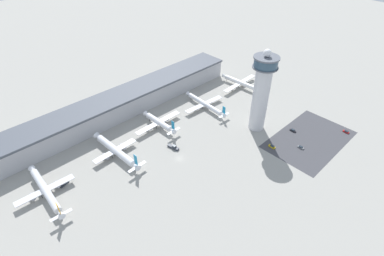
% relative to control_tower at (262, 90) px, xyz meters
% --- Properties ---
extents(ground_plane, '(1000.00, 1000.00, 0.00)m').
position_rel_control_tower_xyz_m(ground_plane, '(-62.99, 13.42, -30.68)').
color(ground_plane, '#9E9B93').
extents(terminal_building, '(210.33, 25.00, 16.52)m').
position_rel_control_tower_xyz_m(terminal_building, '(-62.99, 83.42, -22.32)').
color(terminal_building, '#B2B2B7').
rests_on(terminal_building, ground).
extents(control_tower, '(16.66, 16.66, 59.63)m').
position_rel_control_tower_xyz_m(control_tower, '(0.00, 0.00, 0.00)').
color(control_tower, silver).
rests_on(control_tower, ground).
extents(parking_lot_surface, '(64.00, 40.00, 0.01)m').
position_rel_control_tower_xyz_m(parking_lot_surface, '(15.19, -34.56, -30.67)').
color(parking_lot_surface, '#424247').
rests_on(parking_lot_surface, ground).
extents(airplane_gate_alpha, '(32.62, 46.13, 13.08)m').
position_rel_control_tower_xyz_m(airplane_gate_alpha, '(-136.46, 42.02, -26.24)').
color(airplane_gate_alpha, silver).
rests_on(airplane_gate_alpha, ground).
extents(airplane_gate_bravo, '(30.91, 46.13, 13.77)m').
position_rel_control_tower_xyz_m(airplane_gate_bravo, '(-90.30, 44.06, -26.51)').
color(airplane_gate_bravo, silver).
rests_on(airplane_gate_bravo, ground).
extents(airplane_gate_charlie, '(38.89, 33.03, 12.84)m').
position_rel_control_tower_xyz_m(airplane_gate_charlie, '(-50.81, 48.99, -26.43)').
color(airplane_gate_charlie, white).
rests_on(airplane_gate_charlie, ground).
extents(airplane_gate_delta, '(36.44, 44.12, 11.33)m').
position_rel_control_tower_xyz_m(airplane_gate_delta, '(-8.51, 43.69, -26.98)').
color(airplane_gate_delta, silver).
rests_on(airplane_gate_delta, ground).
extents(airplane_gate_echo, '(41.90, 41.23, 12.33)m').
position_rel_control_tower_xyz_m(airplane_gate_echo, '(38.86, 45.47, -26.47)').
color(airplane_gate_echo, white).
rests_on(airplane_gate_echo, ground).
extents(service_truck_catering, '(3.90, 8.68, 2.70)m').
position_rel_control_tower_xyz_m(service_truck_catering, '(-59.02, 23.87, -29.74)').
color(service_truck_catering, black).
rests_on(service_truck_catering, ground).
extents(service_truck_fuel, '(3.15, 7.94, 2.53)m').
position_rel_control_tower_xyz_m(service_truck_fuel, '(44.80, 49.34, -29.81)').
color(service_truck_fuel, black).
rests_on(service_truck_fuel, ground).
extents(service_truck_baggage, '(6.25, 3.86, 2.46)m').
position_rel_control_tower_xyz_m(service_truck_baggage, '(-126.02, 43.71, -29.83)').
color(service_truck_baggage, black).
rests_on(service_truck_baggage, ground).
extents(car_blue_compact, '(1.85, 4.50, 1.49)m').
position_rel_control_tower_xyz_m(car_blue_compact, '(15.21, -21.43, -30.10)').
color(car_blue_compact, black).
rests_on(car_blue_compact, ground).
extents(car_grey_coupe, '(1.92, 4.35, 1.38)m').
position_rel_control_tower_xyz_m(car_grey_coupe, '(2.52, -34.96, -30.15)').
color(car_grey_coupe, black).
rests_on(car_grey_coupe, ground).
extents(car_maroon_suv, '(2.01, 4.78, 1.57)m').
position_rel_control_tower_xyz_m(car_maroon_suv, '(-10.67, -21.14, -30.07)').
color(car_maroon_suv, black).
rests_on(car_maroon_suv, ground).
extents(car_green_van, '(1.88, 4.37, 1.48)m').
position_rel_control_tower_xyz_m(car_green_van, '(41.33, -48.51, -30.11)').
color(car_green_van, black).
rests_on(car_green_van, ground).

